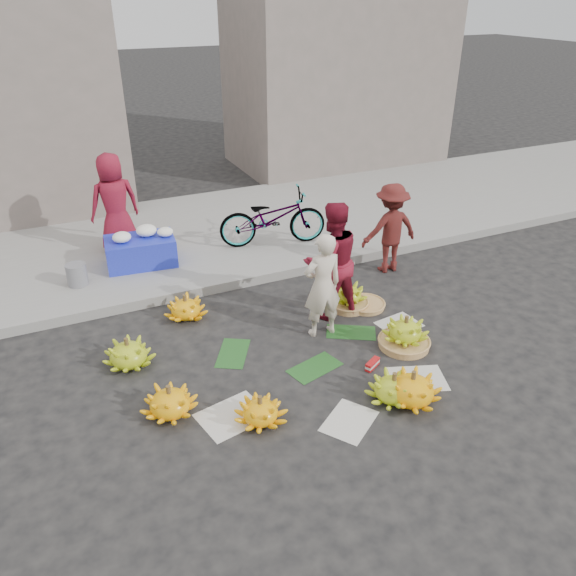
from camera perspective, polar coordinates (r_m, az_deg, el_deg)
name	(u,v)px	position (r m, az deg, el deg)	size (l,w,h in m)	color
ground	(315,357)	(7.06, 2.72, -7.02)	(80.00, 80.00, 0.00)	black
curb	(250,278)	(8.74, -3.84, 1.01)	(40.00, 0.25, 0.15)	gray
sidewalk	(209,232)	(10.56, -8.00, 5.69)	(40.00, 4.00, 0.12)	gray
building_right	(338,60)	(14.76, 5.06, 22.11)	(5.00, 3.00, 5.00)	gray
newspaper_scatter	(347,394)	(6.51, 5.98, -10.68)	(3.20, 1.80, 0.00)	silver
banana_leaves	(300,350)	(7.17, 1.27, -6.35)	(2.00, 1.00, 0.00)	#184A1A
banana_bunch_0	(170,402)	(6.25, -11.91, -11.25)	(0.67, 0.67, 0.38)	#FFB50C
banana_bunch_1	(260,411)	(6.04, -2.84, -12.36)	(0.67, 0.67, 0.34)	#FFB50C
banana_bunch_2	(412,389)	(6.40, 12.48, -9.95)	(0.86, 0.86, 0.42)	#FFB50C
banana_bunch_3	(393,388)	(6.41, 10.64, -9.97)	(0.76, 0.76, 0.36)	#8AAD18
banana_bunch_4	(405,334)	(7.30, 11.80, -4.55)	(0.67, 0.67, 0.45)	#AE7E49
banana_bunch_5	(349,297)	(8.06, 6.20, -0.91)	(0.56, 0.56, 0.40)	#AE7E49
banana_bunch_6	(128,353)	(7.09, -15.93, -6.40)	(0.77, 0.77, 0.39)	#8AAD18
banana_bunch_7	(186,308)	(7.89, -10.36, -1.99)	(0.61, 0.61, 0.36)	#FFB50C
basket_spare	(365,305)	(8.16, 7.86, -1.71)	(0.55, 0.55, 0.06)	#AE7E49
incense_stack	(372,364)	(6.92, 8.58, -7.65)	(0.23, 0.07, 0.10)	red
vendor_cream	(323,286)	(7.16, 3.53, 0.24)	(0.52, 0.34, 1.43)	beige
vendor_red	(332,261)	(7.55, 4.45, 2.74)	(0.81, 0.63, 1.66)	maroon
man_striped	(390,228)	(9.01, 10.35, 5.98)	(0.93, 0.54, 1.44)	maroon
flower_table	(141,249)	(9.27, -14.70, 3.83)	(1.13, 0.77, 0.62)	#1C26BB
grey_bucket	(77,275)	(8.94, -20.65, 1.28)	(0.30, 0.30, 0.34)	slate
flower_vendor	(114,203)	(9.75, -17.22, 8.27)	(0.80, 0.52, 1.64)	maroon
bicycle	(273,218)	(9.63, -1.57, 7.15)	(1.83, 0.64, 0.96)	gray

